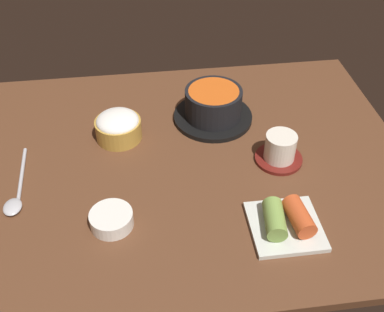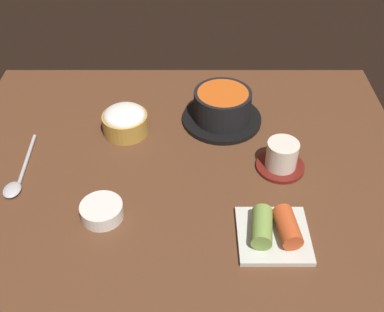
{
  "view_description": "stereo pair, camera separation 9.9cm",
  "coord_description": "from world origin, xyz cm",
  "px_view_note": "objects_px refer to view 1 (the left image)",
  "views": [
    {
      "loc": [
        -7.77,
        -75.98,
        70.35
      ],
      "look_at": [
        2.0,
        -2.0,
        5.0
      ],
      "focal_mm": 43.9,
      "sensor_mm": 36.0,
      "label": 1
    },
    {
      "loc": [
        2.11,
        -76.62,
        70.35
      ],
      "look_at": [
        2.0,
        -2.0,
        5.0
      ],
      "focal_mm": 43.9,
      "sensor_mm": 36.0,
      "label": 2
    }
  ],
  "objects_px": {
    "kimchi_plate": "(286,221)",
    "spoon": "(16,196)",
    "rice_bowl": "(118,126)",
    "side_bowl_near": "(111,219)",
    "stone_pot": "(213,106)",
    "tea_cup_with_saucer": "(280,149)"
  },
  "relations": [
    {
      "from": "kimchi_plate",
      "to": "spoon",
      "type": "bearing_deg",
      "value": 164.06
    },
    {
      "from": "side_bowl_near",
      "to": "spoon",
      "type": "xyz_separation_m",
      "value": [
        -0.19,
        0.1,
        -0.01
      ]
    },
    {
      "from": "tea_cup_with_saucer",
      "to": "side_bowl_near",
      "type": "height_order",
      "value": "tea_cup_with_saucer"
    },
    {
      "from": "rice_bowl",
      "to": "kimchi_plate",
      "type": "bearing_deg",
      "value": -45.94
    },
    {
      "from": "tea_cup_with_saucer",
      "to": "side_bowl_near",
      "type": "relative_size",
      "value": 1.26
    },
    {
      "from": "rice_bowl",
      "to": "side_bowl_near",
      "type": "relative_size",
      "value": 1.28
    },
    {
      "from": "stone_pot",
      "to": "spoon",
      "type": "xyz_separation_m",
      "value": [
        -0.43,
        -0.21,
        -0.03
      ]
    },
    {
      "from": "rice_bowl",
      "to": "spoon",
      "type": "bearing_deg",
      "value": -141.1
    },
    {
      "from": "tea_cup_with_saucer",
      "to": "spoon",
      "type": "xyz_separation_m",
      "value": [
        -0.55,
        -0.04,
        -0.02
      ]
    },
    {
      "from": "kimchi_plate",
      "to": "side_bowl_near",
      "type": "height_order",
      "value": "kimchi_plate"
    },
    {
      "from": "stone_pot",
      "to": "kimchi_plate",
      "type": "distance_m",
      "value": 0.37
    },
    {
      "from": "kimchi_plate",
      "to": "spoon",
      "type": "height_order",
      "value": "kimchi_plate"
    },
    {
      "from": "stone_pot",
      "to": "tea_cup_with_saucer",
      "type": "height_order",
      "value": "stone_pot"
    },
    {
      "from": "stone_pot",
      "to": "rice_bowl",
      "type": "distance_m",
      "value": 0.23
    },
    {
      "from": "rice_bowl",
      "to": "side_bowl_near",
      "type": "distance_m",
      "value": 0.26
    },
    {
      "from": "rice_bowl",
      "to": "side_bowl_near",
      "type": "xyz_separation_m",
      "value": [
        -0.02,
        -0.26,
        -0.02
      ]
    },
    {
      "from": "kimchi_plate",
      "to": "rice_bowl",
      "type": "bearing_deg",
      "value": 134.06
    },
    {
      "from": "tea_cup_with_saucer",
      "to": "side_bowl_near",
      "type": "bearing_deg",
      "value": -159.08
    },
    {
      "from": "stone_pot",
      "to": "side_bowl_near",
      "type": "xyz_separation_m",
      "value": [
        -0.24,
        -0.31,
        -0.02
      ]
    },
    {
      "from": "stone_pot",
      "to": "side_bowl_near",
      "type": "relative_size",
      "value": 2.32
    },
    {
      "from": "side_bowl_near",
      "to": "tea_cup_with_saucer",
      "type": "bearing_deg",
      "value": 20.92
    },
    {
      "from": "stone_pot",
      "to": "side_bowl_near",
      "type": "height_order",
      "value": "stone_pot"
    }
  ]
}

